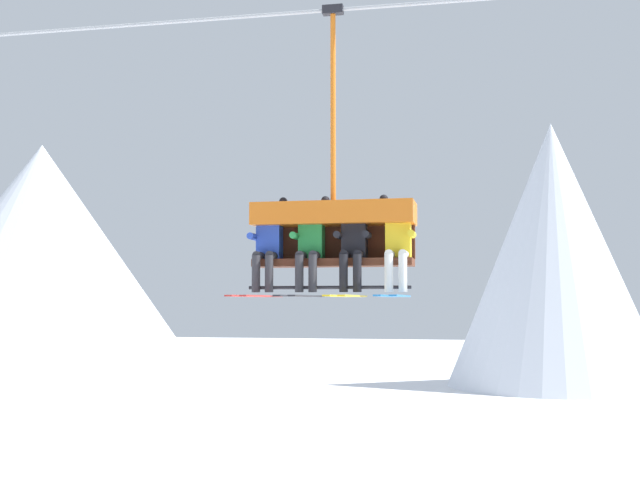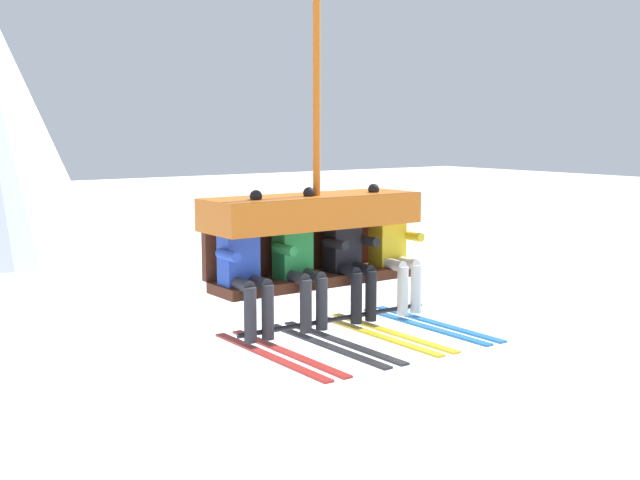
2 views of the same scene
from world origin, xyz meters
The scene contains 8 objects.
mountain_peak_west centered at (-31.23, 42.51, 8.45)m, with size 23.62×23.62×16.90m.
mountain_peak_central centered at (5.24, 40.60, 8.24)m, with size 13.30×13.30×16.47m.
lift_cable centered at (-0.27, -0.80, 9.20)m, with size 16.83×0.05×0.05m.
chairlift_chair centered at (-0.92, -0.73, 6.33)m, with size 2.15×0.74×3.83m.
skier_blue centered at (-1.78, -0.94, 6.02)m, with size 0.48×1.70×1.34m.
skier_green centered at (-1.21, -0.94, 6.02)m, with size 0.48×1.70×1.34m.
skier_black centered at (-0.63, -0.95, 6.00)m, with size 0.46×1.70×1.23m.
skier_yellow centered at (-0.06, -0.94, 6.02)m, with size 0.48×1.70×1.34m.
Camera 1 is at (1.03, -11.16, 5.28)m, focal length 45.00 mm.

